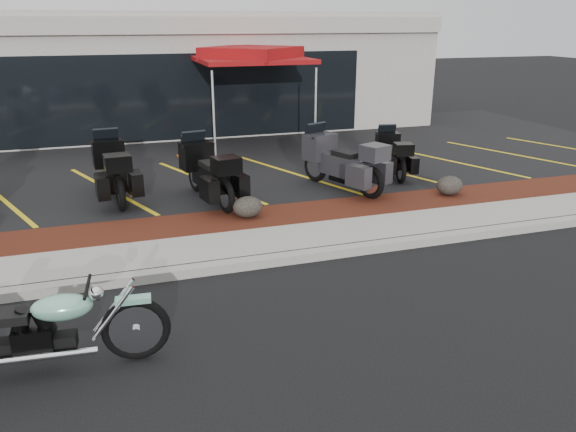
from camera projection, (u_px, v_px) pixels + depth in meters
name	position (u px, v px, depth m)	size (l,w,h in m)	color
ground	(276.00, 290.00, 8.24)	(90.00, 90.00, 0.00)	black
curb	(259.00, 262.00, 9.03)	(24.00, 0.25, 0.15)	gray
sidewalk	(249.00, 246.00, 9.66)	(24.00, 1.20, 0.15)	gray
mulch_bed	(233.00, 223.00, 10.73)	(24.00, 1.20, 0.16)	#3A180D
upper_lot	(190.00, 160.00, 15.58)	(26.00, 9.60, 0.15)	black
dealership_building	(161.00, 70.00, 20.57)	(18.00, 8.16, 4.00)	gray
boulder_mid	(248.00, 207.00, 10.75)	(0.58, 0.48, 0.41)	black
boulder_right	(450.00, 185.00, 12.13)	(0.59, 0.49, 0.42)	black
hero_cruiser	(135.00, 320.00, 6.40)	(2.94, 0.75, 1.04)	#75B69A
touring_black_front	(108.00, 159.00, 12.46)	(2.36, 0.90, 1.37)	black
touring_black_mid	(195.00, 161.00, 12.25)	(2.33, 0.89, 1.36)	black
touring_grey	(316.00, 152.00, 13.00)	(2.39, 0.91, 1.39)	#2D2D32
touring_black_rear	(386.00, 146.00, 14.23)	(1.95, 0.74, 1.13)	black
traffic_cone	(184.00, 148.00, 15.60)	(0.34, 0.34, 0.46)	orange
popup_canopy	(252.00, 56.00, 16.10)	(4.10, 4.10, 2.88)	silver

